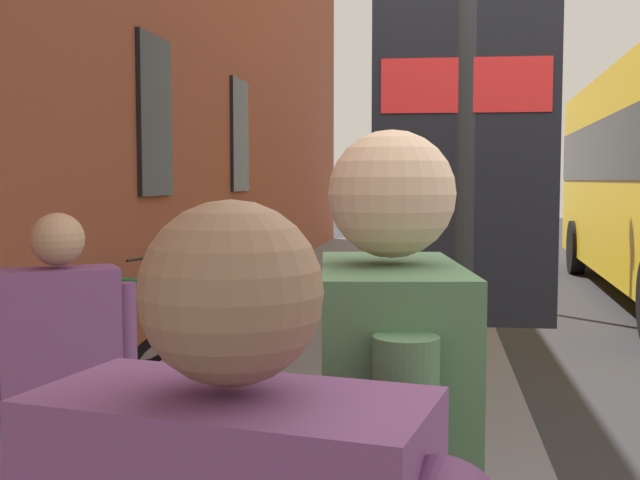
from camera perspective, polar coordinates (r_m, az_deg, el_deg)
name	(u,v)px	position (r m, az deg, el deg)	size (l,w,h in m)	color
ground	(601,355)	(8.58, 19.54, -7.76)	(60.00, 60.00, 0.00)	#2D2D30
sidewalk_pavement	(351,310)	(10.42, 2.24, -5.06)	(24.00, 3.50, 0.12)	slate
station_facade	(216,18)	(11.87, -7.44, 15.52)	(22.00, 0.65, 8.15)	brown
bicycle_beside_lamp	(104,378)	(5.27, -15.26, -9.54)	(0.58, 1.73, 0.97)	black
bicycle_by_door	(152,348)	(6.11, -11.99, -7.57)	(0.48, 1.77, 0.97)	black
bicycle_mid_rack	(193,327)	(6.89, -9.13, -6.17)	(0.57, 1.74, 0.97)	black
bicycle_end_of_row	(214,309)	(7.81, -7.61, -4.92)	(0.57, 1.74, 0.97)	black
transit_info_sign	(463,193)	(2.43, 10.26, 3.33)	(0.10, 0.55, 2.40)	black
pedestrian_by_facade	(61,367)	(3.23, -18.11, -8.65)	(0.41, 0.51, 1.52)	#26262D
street_lamp	(462,89)	(11.87, 10.19, 10.59)	(0.28, 0.28, 4.95)	#333338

